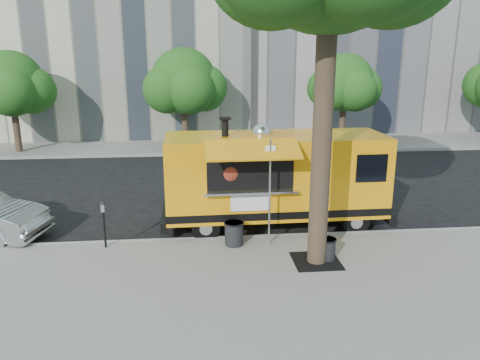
# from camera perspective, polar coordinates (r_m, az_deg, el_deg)

# --- Properties ---
(ground) EXTENTS (120.00, 120.00, 0.00)m
(ground) POSITION_cam_1_polar(r_m,az_deg,el_deg) (14.72, -3.44, -6.17)
(ground) COLOR black
(ground) RESTS_ON ground
(sidewalk) EXTENTS (60.00, 6.00, 0.15)m
(sidewalk) POSITION_cam_1_polar(r_m,az_deg,el_deg) (11.06, -2.62, -13.40)
(sidewalk) COLOR gray
(sidewalk) RESTS_ON ground
(curb) EXTENTS (60.00, 0.14, 0.16)m
(curb) POSITION_cam_1_polar(r_m,az_deg,el_deg) (13.83, -3.29, -7.29)
(curb) COLOR #999993
(curb) RESTS_ON ground
(far_sidewalk) EXTENTS (60.00, 5.00, 0.15)m
(far_sidewalk) POSITION_cam_1_polar(r_m,az_deg,el_deg) (27.71, -4.53, 4.25)
(far_sidewalk) COLOR gray
(far_sidewalk) RESTS_ON ground
(tree_well) EXTENTS (1.20, 1.20, 0.02)m
(tree_well) POSITION_cam_1_polar(r_m,az_deg,el_deg) (12.46, 9.28, -9.72)
(tree_well) COLOR black
(tree_well) RESTS_ON sidewalk
(far_tree_a) EXTENTS (3.42, 3.42, 5.36)m
(far_tree_a) POSITION_cam_1_polar(r_m,az_deg,el_deg) (27.74, -26.15, 10.49)
(far_tree_a) COLOR #33261C
(far_tree_a) RESTS_ON far_sidewalk
(far_tree_b) EXTENTS (3.60, 3.60, 5.50)m
(far_tree_b) POSITION_cam_1_polar(r_m,az_deg,el_deg) (26.44, -6.89, 11.87)
(far_tree_b) COLOR #33261C
(far_tree_b) RESTS_ON far_sidewalk
(far_tree_c) EXTENTS (3.24, 3.24, 5.21)m
(far_tree_c) POSITION_cam_1_polar(r_m,az_deg,el_deg) (27.47, 12.63, 11.51)
(far_tree_c) COLOR #33261C
(far_tree_c) RESTS_ON far_sidewalk
(sign_post) EXTENTS (0.28, 0.06, 3.00)m
(sign_post) POSITION_cam_1_polar(r_m,az_deg,el_deg) (12.80, 3.65, -0.75)
(sign_post) COLOR silver
(sign_post) RESTS_ON sidewalk
(parking_meter) EXTENTS (0.11, 0.11, 1.33)m
(parking_meter) POSITION_cam_1_polar(r_m,az_deg,el_deg) (13.35, -16.29, -4.59)
(parking_meter) COLOR black
(parking_meter) RESTS_ON sidewalk
(food_truck) EXTENTS (7.09, 3.35, 3.49)m
(food_truck) POSITION_cam_1_polar(r_m,az_deg,el_deg) (14.56, 4.19, 0.37)
(food_truck) COLOR #FFA10D
(food_truck) RESTS_ON ground
(trash_bin_left) EXTENTS (0.56, 0.56, 0.67)m
(trash_bin_left) POSITION_cam_1_polar(r_m,az_deg,el_deg) (13.16, -0.74, -6.46)
(trash_bin_left) COLOR black
(trash_bin_left) RESTS_ON sidewalk
(trash_bin_right) EXTENTS (0.48, 0.48, 0.57)m
(trash_bin_right) POSITION_cam_1_polar(r_m,az_deg,el_deg) (12.51, 10.56, -8.17)
(trash_bin_right) COLOR black
(trash_bin_right) RESTS_ON sidewalk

